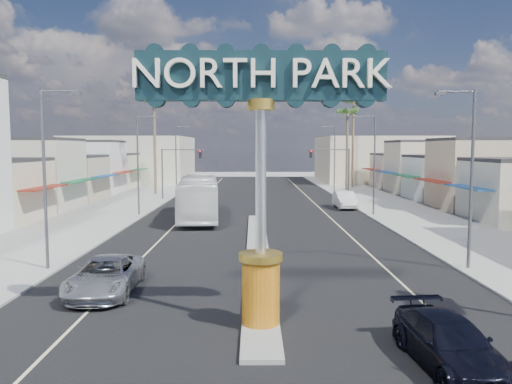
{
  "coord_description": "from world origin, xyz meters",
  "views": [
    {
      "loc": [
        -0.25,
        -14.67,
        6.19
      ],
      "look_at": [
        -0.12,
        9.79,
        3.98
      ],
      "focal_mm": 35.0,
      "sensor_mm": 36.0,
      "label": 1
    }
  ],
  "objects_px": {
    "gateway_sign": "(261,155)",
    "palm_right_far": "(354,106)",
    "streetlight_l_far": "(177,156)",
    "streetlight_l_mid": "(140,160)",
    "streetlight_r_far": "(333,156)",
    "suv_right": "(449,343)",
    "streetlight_r_near": "(469,170)",
    "city_bus": "(199,197)",
    "streetlight_l_near": "(48,170)",
    "streetlight_r_mid": "(373,160)",
    "traffic_signal_left": "(178,163)",
    "traffic_signal_right": "(334,163)",
    "suv_left": "(106,276)",
    "palm_right_mid": "(348,116)",
    "car_parked_right": "(345,200)",
    "palm_left_far": "(154,106)"
  },
  "relations": [
    {
      "from": "gateway_sign",
      "to": "palm_right_far",
      "type": "relative_size",
      "value": 0.65
    },
    {
      "from": "streetlight_l_far",
      "to": "streetlight_l_mid",
      "type": "bearing_deg",
      "value": -90.0
    },
    {
      "from": "streetlight_r_far",
      "to": "suv_right",
      "type": "distance_m",
      "value": 53.53
    },
    {
      "from": "streetlight_r_near",
      "to": "city_bus",
      "type": "xyz_separation_m",
      "value": [
        -15.41,
        18.21,
        -3.2
      ]
    },
    {
      "from": "streetlight_l_near",
      "to": "streetlight_l_mid",
      "type": "relative_size",
      "value": 1.0
    },
    {
      "from": "streetlight_r_mid",
      "to": "traffic_signal_left",
      "type": "bearing_deg",
      "value": 144.5
    },
    {
      "from": "traffic_signal_left",
      "to": "streetlight_l_mid",
      "type": "relative_size",
      "value": 0.67
    },
    {
      "from": "traffic_signal_right",
      "to": "streetlight_r_near",
      "type": "height_order",
      "value": "streetlight_r_near"
    },
    {
      "from": "palm_right_far",
      "to": "suv_right",
      "type": "xyz_separation_m",
      "value": [
        -9.73,
        -63.1,
        -11.68
      ]
    },
    {
      "from": "suv_left",
      "to": "suv_right",
      "type": "xyz_separation_m",
      "value": [
        11.78,
        -7.16,
        -0.06
      ]
    },
    {
      "from": "streetlight_r_mid",
      "to": "suv_left",
      "type": "relative_size",
      "value": 1.64
    },
    {
      "from": "palm_right_far",
      "to": "suv_left",
      "type": "xyz_separation_m",
      "value": [
        -21.52,
        -55.94,
        -11.62
      ]
    },
    {
      "from": "streetlight_r_far",
      "to": "traffic_signal_left",
      "type": "bearing_deg",
      "value": -157.8
    },
    {
      "from": "traffic_signal_left",
      "to": "traffic_signal_right",
      "type": "height_order",
      "value": "same"
    },
    {
      "from": "streetlight_r_near",
      "to": "suv_left",
      "type": "distance_m",
      "value": 17.93
    },
    {
      "from": "streetlight_l_near",
      "to": "palm_right_mid",
      "type": "relative_size",
      "value": 0.74
    },
    {
      "from": "streetlight_l_far",
      "to": "streetlight_r_far",
      "type": "height_order",
      "value": "same"
    },
    {
      "from": "car_parked_right",
      "to": "palm_right_far",
      "type": "bearing_deg",
      "value": 76.47
    },
    {
      "from": "city_bus",
      "to": "streetlight_r_mid",
      "type": "bearing_deg",
      "value": 1.86
    },
    {
      "from": "palm_right_mid",
      "to": "palm_right_far",
      "type": "relative_size",
      "value": 0.86
    },
    {
      "from": "streetlight_r_near",
      "to": "streetlight_r_mid",
      "type": "height_order",
      "value": "same"
    },
    {
      "from": "traffic_signal_right",
      "to": "streetlight_r_mid",
      "type": "distance_m",
      "value": 14.07
    },
    {
      "from": "suv_left",
      "to": "car_parked_right",
      "type": "height_order",
      "value": "car_parked_right"
    },
    {
      "from": "streetlight_r_near",
      "to": "palm_right_mid",
      "type": "bearing_deg",
      "value": 86.81
    },
    {
      "from": "traffic_signal_right",
      "to": "car_parked_right",
      "type": "height_order",
      "value": "traffic_signal_right"
    },
    {
      "from": "gateway_sign",
      "to": "suv_left",
      "type": "distance_m",
      "value": 9.26
    },
    {
      "from": "traffic_signal_left",
      "to": "streetlight_l_mid",
      "type": "bearing_deg",
      "value": -95.1
    },
    {
      "from": "traffic_signal_left",
      "to": "gateway_sign",
      "type": "bearing_deg",
      "value": -77.67
    },
    {
      "from": "city_bus",
      "to": "suv_left",
      "type": "bearing_deg",
      "value": -98.75
    },
    {
      "from": "streetlight_l_mid",
      "to": "palm_left_far",
      "type": "bearing_deg",
      "value": 97.31
    },
    {
      "from": "traffic_signal_left",
      "to": "suv_left",
      "type": "height_order",
      "value": "traffic_signal_left"
    },
    {
      "from": "streetlight_l_mid",
      "to": "streetlight_r_near",
      "type": "height_order",
      "value": "same"
    },
    {
      "from": "streetlight_r_far",
      "to": "city_bus",
      "type": "xyz_separation_m",
      "value": [
        -15.41,
        -23.79,
        -3.2
      ]
    },
    {
      "from": "city_bus",
      "to": "traffic_signal_left",
      "type": "bearing_deg",
      "value": 100.15
    },
    {
      "from": "suv_left",
      "to": "suv_right",
      "type": "distance_m",
      "value": 13.79
    },
    {
      "from": "suv_left",
      "to": "car_parked_right",
      "type": "relative_size",
      "value": 1.06
    },
    {
      "from": "streetlight_l_far",
      "to": "streetlight_r_far",
      "type": "distance_m",
      "value": 20.87
    },
    {
      "from": "streetlight_r_far",
      "to": "streetlight_l_near",
      "type": "bearing_deg",
      "value": -116.42
    },
    {
      "from": "gateway_sign",
      "to": "palm_right_mid",
      "type": "distance_m",
      "value": 55.76
    },
    {
      "from": "palm_right_mid",
      "to": "suv_left",
      "type": "xyz_separation_m",
      "value": [
        -19.52,
        -49.94,
        -9.84
      ]
    },
    {
      "from": "gateway_sign",
      "to": "streetlight_r_far",
      "type": "distance_m",
      "value": 51.1
    },
    {
      "from": "palm_right_mid",
      "to": "traffic_signal_left",
      "type": "bearing_deg",
      "value": -151.58
    },
    {
      "from": "streetlight_l_far",
      "to": "suv_right",
      "type": "distance_m",
      "value": 55.54
    },
    {
      "from": "traffic_signal_left",
      "to": "streetlight_r_far",
      "type": "distance_m",
      "value": 21.2
    },
    {
      "from": "streetlight_l_near",
      "to": "city_bus",
      "type": "relative_size",
      "value": 0.67
    },
    {
      "from": "streetlight_l_mid",
      "to": "palm_right_far",
      "type": "xyz_separation_m",
      "value": [
        25.43,
        32.0,
        7.32
      ]
    },
    {
      "from": "gateway_sign",
      "to": "palm_right_far",
      "type": "height_order",
      "value": "palm_right_far"
    },
    {
      "from": "traffic_signal_right",
      "to": "streetlight_l_far",
      "type": "bearing_deg",
      "value": 157.8
    },
    {
      "from": "traffic_signal_left",
      "to": "suv_left",
      "type": "distance_m",
      "value": 38.19
    },
    {
      "from": "streetlight_r_mid",
      "to": "city_bus",
      "type": "bearing_deg",
      "value": -173.36
    }
  ]
}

